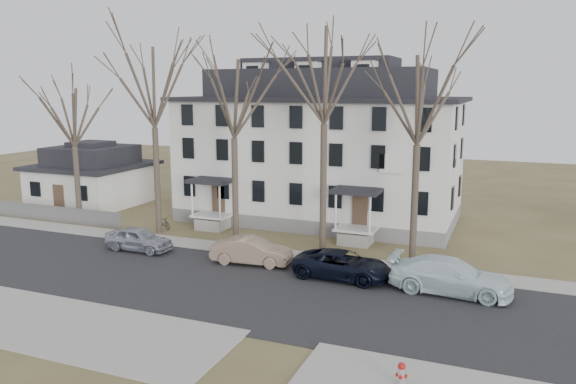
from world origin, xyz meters
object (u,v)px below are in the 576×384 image
at_px(small_house, 93,178).
at_px(tree_far_left, 153,81).
at_px(fire_hydrant, 401,375).
at_px(boarding_house, 320,149).
at_px(bicycle_left, 207,224).
at_px(tree_mid_left, 233,93).
at_px(car_silver, 139,240).
at_px(bicycle_right, 163,223).
at_px(tree_mid_right, 419,94).
at_px(tree_bungalow, 73,113).
at_px(car_navy, 342,266).
at_px(tree_center, 325,67).
at_px(car_tan, 252,251).
at_px(car_white, 450,277).

xyz_separation_m(small_house, tree_far_left, (11.00, -6.20, 8.09)).
bearing_deg(tree_far_left, fire_hydrant, -36.22).
height_order(boarding_house, bicycle_left, boarding_house).
distance_m(tree_mid_left, car_silver, 10.84).
relative_size(tree_mid_left, bicycle_left, 7.78).
bearing_deg(bicycle_right, tree_mid_right, -75.48).
xyz_separation_m(tree_bungalow, car_navy, (21.61, -4.54, -7.40)).
bearing_deg(fire_hydrant, tree_mid_right, 98.25).
bearing_deg(fire_hydrant, small_house, 146.11).
xyz_separation_m(tree_far_left, car_silver, (1.52, -4.33, -9.61)).
bearing_deg(tree_far_left, car_navy, -17.27).
bearing_deg(car_navy, bicycle_right, 72.58).
bearing_deg(car_navy, car_silver, 91.26).
distance_m(tree_center, tree_mid_right, 5.70).
bearing_deg(tree_mid_right, car_tan, -153.87).
relative_size(boarding_house, tree_bungalow, 1.93).
bearing_deg(tree_mid_right, tree_bungalow, 180.00).
bearing_deg(tree_mid_right, car_silver, -164.85).
xyz_separation_m(car_navy, bicycle_left, (-11.78, 6.22, -0.29)).
bearing_deg(tree_center, tree_mid_left, 180.00).
height_order(car_silver, fire_hydrant, car_silver).
bearing_deg(car_tan, tree_bungalow, 69.33).
xyz_separation_m(tree_bungalow, car_tan, (16.11, -4.11, -7.36)).
distance_m(small_house, car_white, 32.97).
height_order(tree_mid_left, tree_mid_right, same).
bearing_deg(bicycle_right, car_white, -87.95).
distance_m(car_silver, car_white, 18.60).
bearing_deg(car_white, tree_mid_left, 74.27).
height_order(tree_mid_left, car_tan, tree_mid_left).
xyz_separation_m(tree_far_left, fire_hydrant, (19.58, -14.34, -9.88)).
bearing_deg(car_tan, bicycle_right, 56.10).
xyz_separation_m(car_tan, bicycle_left, (-6.28, 5.79, -0.33)).
height_order(tree_center, car_tan, tree_center).
xyz_separation_m(small_house, bicycle_right, (10.83, -5.47, -1.81)).
height_order(boarding_house, tree_far_left, tree_far_left).
bearing_deg(small_house, tree_mid_right, -12.27).
height_order(boarding_house, tree_mid_right, tree_mid_right).
distance_m(boarding_house, car_silver, 15.28).
relative_size(car_navy, bicycle_left, 3.17).
relative_size(tree_center, bicycle_right, 10.02).
bearing_deg(car_white, tree_mid_right, 31.84).
xyz_separation_m(tree_mid_right, car_silver, (-15.98, -4.33, -8.87)).
height_order(small_house, fire_hydrant, small_house).
bearing_deg(tree_mid_right, tree_mid_left, 180.00).
bearing_deg(bicycle_left, boarding_house, -23.19).
height_order(boarding_house, tree_bungalow, boarding_house).
xyz_separation_m(boarding_house, car_tan, (0.11, -12.27, -4.62)).
bearing_deg(fire_hydrant, tree_far_left, 143.78).
xyz_separation_m(tree_mid_right, tree_bungalow, (-24.50, 0.00, -1.48)).
xyz_separation_m(tree_center, fire_hydrant, (7.58, -14.34, -10.63)).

